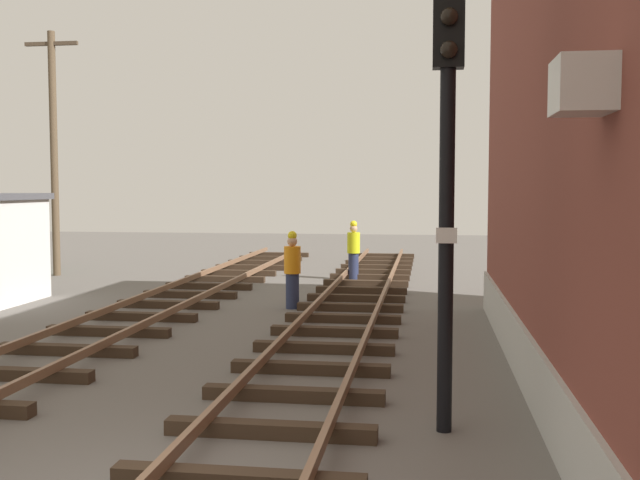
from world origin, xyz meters
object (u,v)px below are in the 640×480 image
Objects in this scene: utility_pole_far at (54,149)px; track_worker_distant at (292,270)px; signal_mast at (447,147)px; track_worker_foreground at (354,251)px.

track_worker_distant is (8.94, -5.53, -3.24)m from utility_pole_far.
signal_mast is 2.88× the size of track_worker_distant.
track_worker_distant is at bearing -98.97° from track_worker_foreground.
track_worker_distant is at bearing -31.73° from utility_pole_far.
utility_pole_far is at bearing 148.27° from track_worker_distant.
track_worker_foreground is 1.00× the size of track_worker_distant.
utility_pole_far reaches higher than track_worker_distant.
utility_pole_far is 10.36m from track_worker_foreground.
track_worker_foreground is 5.80m from track_worker_distant.
utility_pole_far is 11.00m from track_worker_distant.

